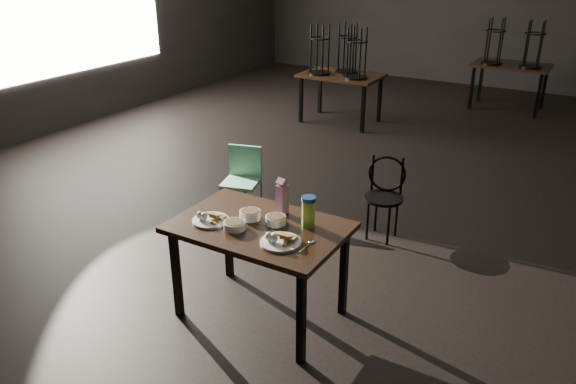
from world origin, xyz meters
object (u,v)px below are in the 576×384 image
Objects in this scene: bentwood_chair at (385,191)px; water_bottle at (308,211)px; juice_carton at (282,197)px; main_table at (259,235)px; school_chair at (242,176)px.

water_bottle is at bearing -104.21° from bentwood_chair.
main_table is at bearing -99.92° from juice_carton.
bentwood_chair is 1.05× the size of school_chair.
water_bottle is at bearing 26.66° from main_table.
bentwood_chair reaches higher than school_chair.
main_table is 1.70m from school_chair.
bentwood_chair is (0.31, 1.65, -0.22)m from main_table.
main_table is at bearing -66.48° from school_chair.
main_table is 0.32m from juice_carton.
main_table is 0.39m from water_bottle.
water_bottle is at bearing -18.53° from juice_carton.
water_bottle is 0.29× the size of bentwood_chair.
water_bottle is 1.83m from school_chair.
juice_carton reaches higher than water_bottle.
juice_carton is at bearing 161.47° from water_bottle.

